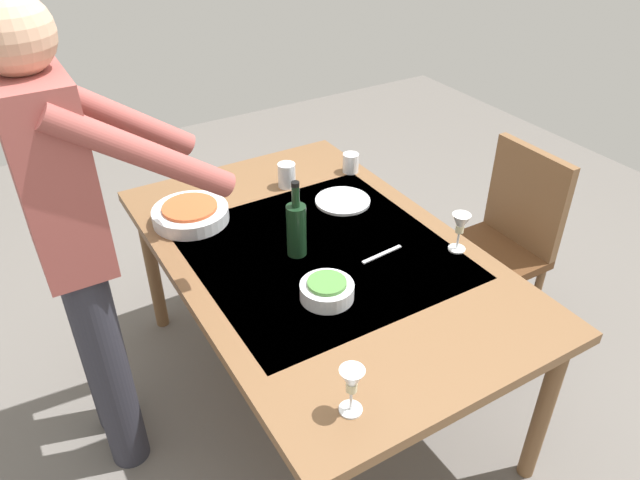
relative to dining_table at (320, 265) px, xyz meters
The scene contains 13 objects.
ground_plane 0.66m from the dining_table, ahead, with size 6.00×6.00×0.00m, color #66605B.
dining_table is the anchor object (origin of this frame).
chair_near 0.92m from the dining_table, 94.71° to the right, with size 0.40×0.40×0.91m.
person_server 0.86m from the dining_table, 76.59° to the left, with size 0.42×0.61×1.69m.
wine_bottle 0.19m from the dining_table, 67.81° to the left, with size 0.07×0.07×0.30m.
wine_glass_left 0.76m from the dining_table, 155.48° to the left, with size 0.07×0.07×0.15m.
wine_glass_right 0.53m from the dining_table, 119.47° to the right, with size 0.07×0.07×0.15m.
water_cup_near_left 0.53m from the dining_table, 14.64° to the right, with size 0.08×0.08×0.11m, color silver.
water_cup_near_right 0.66m from the dining_table, 43.19° to the right, with size 0.07×0.07×0.09m, color silver.
serving_bowl_pasta 0.56m from the dining_table, 36.63° to the left, with size 0.30×0.30×0.07m.
side_bowl_salad 0.28m from the dining_table, 154.04° to the left, with size 0.18×0.18×0.07m.
dinner_plate_near 0.38m from the dining_table, 45.66° to the right, with size 0.23×0.23×0.01m, color silver.
table_fork 0.24m from the dining_table, 126.47° to the right, with size 0.01×0.18×0.01m, color silver.
Camera 1 is at (-1.55, 0.93, 1.99)m, focal length 33.67 mm.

